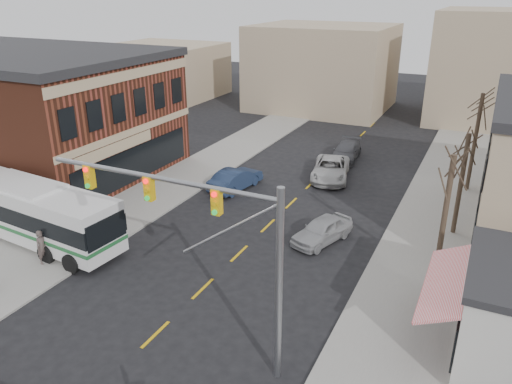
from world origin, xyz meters
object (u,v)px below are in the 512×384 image
car_a (322,230)px  car_d (346,151)px  pedestrian_near (42,247)px  pedestrian_far (74,212)px  traffic_signal_mast (210,231)px  car_c (331,169)px  transit_bus (26,209)px  car_b (236,179)px

car_a → car_d: car_a is taller
pedestrian_near → pedestrian_far: 4.77m
traffic_signal_mast → car_d: 27.60m
traffic_signal_mast → car_c: bearing=95.3°
car_c → pedestrian_near: bearing=-129.5°
pedestrian_far → car_d: bearing=20.6°
car_a → car_c: (-2.81, 10.40, 0.06)m
traffic_signal_mast → pedestrian_far: traffic_signal_mast is taller
transit_bus → car_d: 26.39m
car_c → pedestrian_far: (-12.02, -15.26, 0.17)m
car_c → pedestrian_near: pedestrian_near is taller
car_d → pedestrian_near: pedestrian_near is taller
traffic_signal_mast → car_d: size_ratio=2.00×
transit_bus → traffic_signal_mast: (15.31, -4.14, 3.81)m
transit_bus → pedestrian_near: transit_bus is taller
transit_bus → car_c: bearing=53.1°
traffic_signal_mast → pedestrian_near: (-12.08, 2.23, -4.66)m
pedestrian_far → car_b: bearing=18.7°
car_d → pedestrian_near: size_ratio=2.65×
car_a → pedestrian_near: size_ratio=2.26×
car_a → car_c: car_c is taller
traffic_signal_mast → car_c: size_ratio=1.76×
car_a → car_b: (-8.58, 5.20, 0.06)m
transit_bus → car_c: transit_bus is taller
car_a → pedestrian_far: pedestrian_far is taller
traffic_signal_mast → car_c: (-2.02, 21.85, -4.94)m
car_c → car_a: bearing=-87.3°
pedestrian_far → car_c: bearing=12.3°
car_b → pedestrian_near: (-4.29, -14.41, 0.28)m
car_d → pedestrian_near: bearing=-116.6°
car_d → pedestrian_far: bearing=-125.0°
traffic_signal_mast → car_b: size_ratio=2.09×
traffic_signal_mast → pedestrian_far: (-14.04, 6.58, -4.77)m
transit_bus → car_d: bearing=60.3°
traffic_signal_mast → pedestrian_near: bearing=169.5°
transit_bus → car_a: transit_bus is taller
car_c → car_b: bearing=-150.4°
traffic_signal_mast → car_d: (-2.27, 27.05, -5.01)m
car_b → car_d: size_ratio=0.96×
transit_bus → pedestrian_far: bearing=62.6°
transit_bus → pedestrian_near: size_ratio=7.01×
transit_bus → car_b: bearing=59.0°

